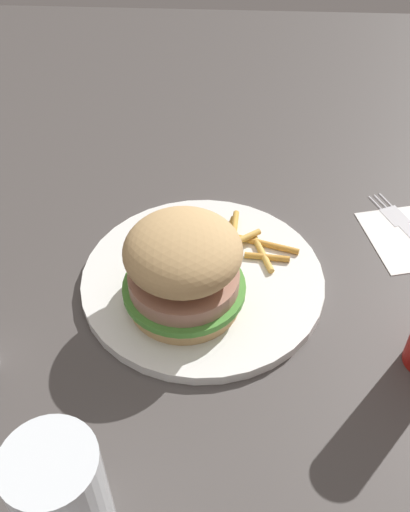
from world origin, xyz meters
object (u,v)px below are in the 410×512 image
Objects in this scene: plate at (205,280)px; fries_pile at (251,242)px; drink_glass at (63,500)px; sandwich at (183,267)px.

fries_pile is (-0.05, 0.05, 0.01)m from plate.
drink_glass reaches higher than fries_pile.
drink_glass is (0.23, -0.07, -0.02)m from sandwich.
sandwich is 1.15× the size of drink_glass.
plate is 2.89× the size of fries_pile.
plate is 2.10× the size of sandwich.
plate is 0.07m from sandwich.
plate is at bearing 161.47° from drink_glass.
sandwich is at bearing 163.00° from drink_glass.
drink_glass is at bearing -23.66° from fries_pile.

